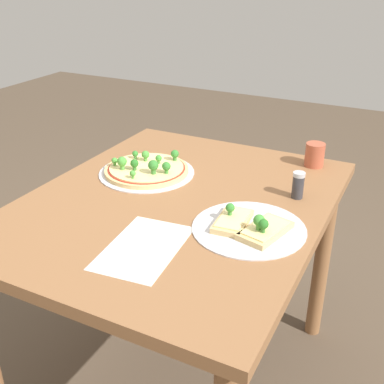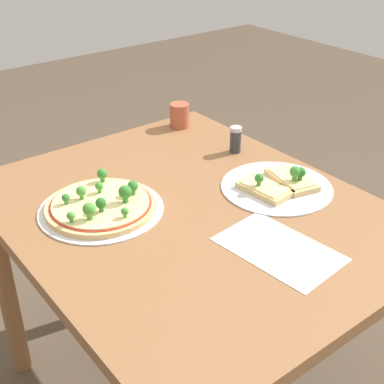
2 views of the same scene
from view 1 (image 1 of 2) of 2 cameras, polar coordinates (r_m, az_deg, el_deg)
ground_plane at (r=1.94m, az=-1.52°, el=-21.21°), size 8.00×8.00×0.00m
dining_table at (r=1.53m, az=-1.81°, el=-4.45°), size 1.08×0.88×0.75m
pizza_tray_whole at (r=1.66m, az=-5.40°, el=2.70°), size 0.33×0.33×0.07m
pizza_tray_slice at (r=1.32m, az=6.85°, el=-4.05°), size 0.31×0.31×0.07m
drinking_cup at (r=1.76m, az=14.34°, el=4.30°), size 0.07×0.07×0.08m
condiment_shaker at (r=1.50m, az=12.46°, el=0.82°), size 0.04×0.04×0.08m
paper_menu at (r=1.25m, az=-5.77°, el=-6.55°), size 0.30×0.20×0.00m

